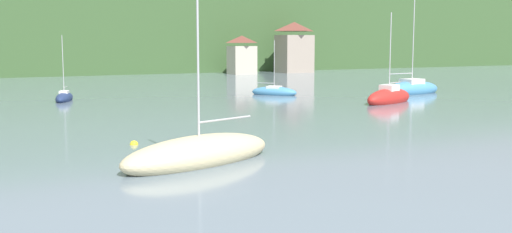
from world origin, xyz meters
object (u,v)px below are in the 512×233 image
sailboat_far_2 (274,92)px  sailboat_far_9 (389,98)px  shore_building_westcentral (242,55)px  shore_building_central (294,48)px  mooring_buoy_far (134,145)px  sailboat_mid_11 (199,154)px  sailboat_far_0 (412,89)px  sailboat_far_5 (64,98)px

sailboat_far_2 → sailboat_far_9: bearing=-14.2°
shore_building_westcentral → shore_building_central: size_ratio=0.73×
shore_building_central → mooring_buoy_far: 76.41m
shore_building_central → mooring_buoy_far: shore_building_central is taller
sailboat_far_2 → sailboat_mid_11: bearing=-72.6°
sailboat_mid_11 → shore_building_central: bearing=-142.9°
sailboat_far_0 → sailboat_far_9: sailboat_far_0 is taller
sailboat_mid_11 → mooring_buoy_far: sailboat_mid_11 is taller
sailboat_far_9 → shore_building_westcentral: bearing=-123.9°
sailboat_mid_11 → sailboat_far_0: bearing=-163.9°
shore_building_central → sailboat_far_0: sailboat_far_0 is taller
shore_building_westcentral → sailboat_far_5: bearing=-135.6°
sailboat_far_9 → sailboat_mid_11: bearing=11.6°
sailboat_far_9 → sailboat_mid_11: (-24.73, -16.76, -0.06)m
shore_building_central → mooring_buoy_far: size_ratio=20.46×
sailboat_far_5 → sailboat_mid_11: size_ratio=0.68×
sailboat_far_2 → sailboat_mid_11: 34.47m
shore_building_westcentral → sailboat_mid_11: 74.45m
sailboat_far_2 → sailboat_far_9: size_ratio=0.70×
sailboat_far_9 → mooring_buoy_far: bearing=0.3°
shore_building_westcentral → mooring_buoy_far: size_ratio=14.84×
sailboat_far_2 → sailboat_far_5: size_ratio=0.94×
sailboat_far_2 → sailboat_far_9: (5.05, -11.55, 0.15)m
sailboat_far_0 → shore_building_central: bearing=66.8°
sailboat_far_9 → sailboat_mid_11: sailboat_mid_11 is taller
sailboat_far_5 → sailboat_far_9: (24.89, -15.11, 0.18)m
sailboat_far_5 → mooring_buoy_far: 26.03m
sailboat_mid_11 → mooring_buoy_far: bearing=-97.0°
sailboat_far_2 → sailboat_far_5: sailboat_far_5 is taller
sailboat_far_9 → mooring_buoy_far: 28.14m
sailboat_far_5 → sailboat_mid_11: bearing=19.4°
shore_building_westcentral → sailboat_far_2: shore_building_westcentral is taller
shore_building_westcentral → sailboat_far_0: bearing=-92.3°
mooring_buoy_far → shore_building_central: bearing=52.6°
shore_building_central → sailboat_mid_11: size_ratio=0.97×
sailboat_far_0 → mooring_buoy_far: sailboat_far_0 is taller
sailboat_far_0 → sailboat_far_5: 34.26m
shore_building_central → sailboat_mid_11: 80.43m
shore_building_westcentral → sailboat_far_9: bearing=-101.4°
sailboat_far_0 → sailboat_mid_11: sailboat_far_0 is taller
sailboat_far_5 → sailboat_mid_11: sailboat_mid_11 is taller
shore_building_westcentral → mooring_buoy_far: bearing=-120.8°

